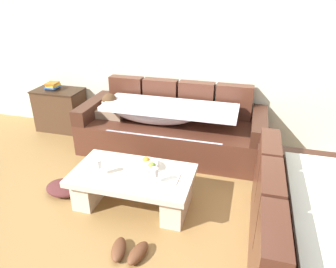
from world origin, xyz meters
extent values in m
plane|color=olive|center=(0.00, 0.00, 0.00)|extent=(14.00, 14.00, 0.00)
cube|color=beige|center=(0.00, 2.15, 1.35)|extent=(9.00, 0.10, 2.70)
cube|color=#4B271B|center=(-0.18, 1.60, 0.21)|extent=(2.40, 0.92, 0.42)
cube|color=#4B271B|center=(-0.95, 1.98, 0.65)|extent=(0.48, 0.16, 0.46)
cube|color=#4B271B|center=(-0.44, 1.98, 0.65)|extent=(0.48, 0.16, 0.46)
cube|color=#4B271B|center=(0.07, 1.98, 0.65)|extent=(0.48, 0.16, 0.46)
cube|color=#4B271B|center=(0.58, 1.98, 0.65)|extent=(0.48, 0.16, 0.46)
cube|color=#3C1F15|center=(-1.29, 1.60, 0.52)|extent=(0.18, 0.92, 0.20)
cube|color=#3C1F15|center=(0.93, 1.60, 0.52)|extent=(0.18, 0.92, 0.20)
cube|color=gray|center=(-1.02, 1.59, 0.47)|extent=(0.36, 0.28, 0.11)
sphere|color=beige|center=(-1.02, 1.55, 0.64)|extent=(0.21, 0.21, 0.21)
sphere|color=#4C331E|center=(-1.02, 1.55, 0.67)|extent=(0.20, 0.20, 0.20)
ellipsoid|color=silver|center=(-0.40, 1.55, 0.56)|extent=(1.10, 0.44, 0.28)
cube|color=silver|center=(-0.18, 1.53, 0.66)|extent=(1.70, 0.60, 0.05)
cube|color=silver|center=(-0.18, 1.16, 0.23)|extent=(1.44, 0.04, 0.38)
cube|color=#4B271B|center=(1.37, -0.08, 0.21)|extent=(0.92, 1.95, 0.42)
cube|color=#4B271B|center=(0.99, -0.61, 0.65)|extent=(0.16, 0.50, 0.46)
cube|color=#4B271B|center=(0.99, -0.08, 0.65)|extent=(0.16, 0.50, 0.46)
cube|color=#4B271B|center=(0.99, 0.45, 0.65)|extent=(0.16, 0.50, 0.46)
cube|color=#3C1F15|center=(1.37, 0.80, 0.52)|extent=(0.92, 0.18, 0.20)
ellipsoid|color=silver|center=(1.42, -0.08, 0.56)|extent=(0.44, 1.03, 0.28)
cube|color=beige|center=(-0.26, 0.39, 0.35)|extent=(1.20, 0.68, 0.06)
cube|color=beige|center=(-0.72, 0.39, 0.16)|extent=(0.20, 0.54, 0.32)
cube|color=beige|center=(0.20, 0.39, 0.16)|extent=(0.20, 0.54, 0.32)
cylinder|color=silver|center=(-0.17, 0.48, 0.42)|extent=(0.28, 0.28, 0.07)
sphere|color=olive|center=(-0.08, 0.47, 0.44)|extent=(0.08, 0.08, 0.08)
sphere|color=orange|center=(-0.17, 0.55, 0.44)|extent=(0.08, 0.08, 0.08)
cylinder|color=silver|center=(-0.56, 0.28, 0.38)|extent=(0.06, 0.06, 0.01)
cylinder|color=silver|center=(-0.56, 0.28, 0.42)|extent=(0.01, 0.01, 0.07)
cylinder|color=silver|center=(-0.56, 0.28, 0.50)|extent=(0.07, 0.07, 0.08)
cylinder|color=silver|center=(0.01, 0.28, 0.38)|extent=(0.06, 0.06, 0.01)
cylinder|color=silver|center=(0.01, 0.28, 0.42)|extent=(0.01, 0.01, 0.07)
cylinder|color=silver|center=(0.01, 0.28, 0.50)|extent=(0.07, 0.07, 0.08)
cube|color=white|center=(0.07, 0.39, 0.39)|extent=(0.28, 0.21, 0.01)
cube|color=#482F1E|center=(-2.01, 1.85, 0.31)|extent=(0.70, 0.42, 0.62)
cube|color=#322115|center=(-2.01, 1.85, 0.63)|extent=(0.72, 0.44, 0.02)
cube|color=black|center=(-2.09, 1.85, 0.65)|extent=(0.16, 0.19, 0.03)
cube|color=#2D569E|center=(-2.08, 1.85, 0.68)|extent=(0.17, 0.20, 0.02)
cube|color=gold|center=(-2.08, 1.85, 0.70)|extent=(0.15, 0.20, 0.03)
cube|color=#B76623|center=(-2.08, 1.84, 0.74)|extent=(0.17, 0.20, 0.03)
ellipsoid|color=#59331E|center=(-0.14, -0.27, 0.04)|extent=(0.18, 0.29, 0.09)
ellipsoid|color=#59331E|center=(0.03, -0.26, 0.04)|extent=(0.17, 0.29, 0.09)
ellipsoid|color=#4C2323|center=(-1.07, 0.37, 0.06)|extent=(0.43, 0.36, 0.12)
camera|label=1|loc=(0.77, -2.02, 2.06)|focal=33.22mm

